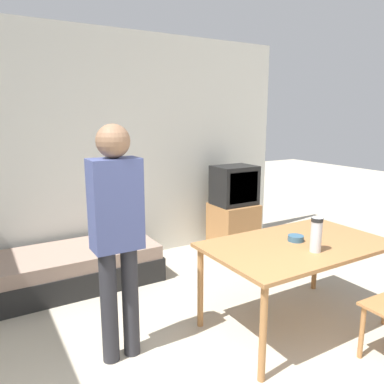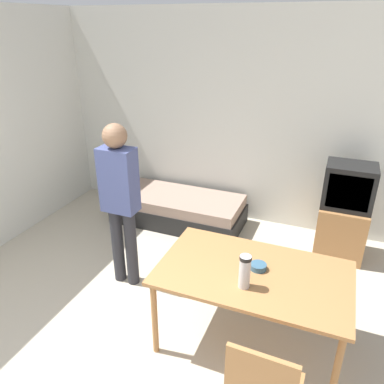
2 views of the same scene
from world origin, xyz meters
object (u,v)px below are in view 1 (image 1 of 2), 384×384
at_px(mate_bowl, 296,238).
at_px(daybed, 74,268).
at_px(dining_table, 297,251).
at_px(thermos_flask, 316,233).
at_px(person_standing, 117,227).
at_px(tv, 234,211).

bearing_deg(mate_bowl, daybed, 130.87).
height_order(dining_table, thermos_flask, thermos_flask).
distance_m(daybed, thermos_flask, 2.46).
bearing_deg(person_standing, tv, 34.00).
height_order(person_standing, mate_bowl, person_standing).
relative_size(daybed, mate_bowl, 13.60).
xyz_separation_m(tv, thermos_flask, (-0.67, -1.92, 0.35)).
bearing_deg(tv, person_standing, -146.00).
distance_m(daybed, mate_bowl, 2.27).
relative_size(dining_table, person_standing, 0.88).
height_order(daybed, tv, tv).
distance_m(tv, mate_bowl, 1.79).
bearing_deg(daybed, tv, 0.09).
distance_m(daybed, dining_table, 2.27).
bearing_deg(person_standing, dining_table, -13.44).
xyz_separation_m(tv, dining_table, (-0.64, -1.71, 0.13)).
relative_size(thermos_flask, mate_bowl, 2.08).
bearing_deg(mate_bowl, dining_table, -119.49).
distance_m(person_standing, mate_bowl, 1.47).
distance_m(dining_table, thermos_flask, 0.30).
bearing_deg(thermos_flask, daybed, 125.96).
bearing_deg(person_standing, thermos_flask, -21.39).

